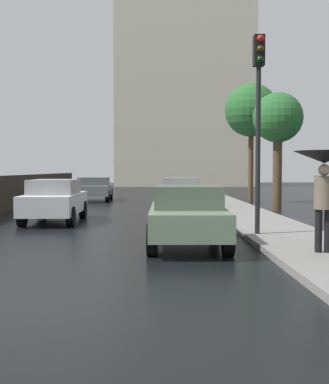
% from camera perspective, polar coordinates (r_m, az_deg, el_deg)
% --- Properties ---
extents(car_green_near_kerb, '(1.81, 4.13, 1.38)m').
position_cam_1_polar(car_green_near_kerb, '(11.17, 2.65, -2.65)').
color(car_green_near_kerb, slate).
rests_on(car_green_near_kerb, ground).
extents(car_grey_far_ahead, '(1.97, 3.91, 1.30)m').
position_cam_1_polar(car_grey_far_ahead, '(27.53, -8.17, 0.43)').
color(car_grey_far_ahead, slate).
rests_on(car_grey_far_ahead, ground).
extents(car_silver_behind_camera, '(1.93, 4.60, 1.39)m').
position_cam_1_polar(car_silver_behind_camera, '(21.40, 1.88, -0.11)').
color(car_silver_behind_camera, '#B2B5BA').
rests_on(car_silver_behind_camera, ground).
extents(car_white_far_lane, '(1.71, 3.96, 1.41)m').
position_cam_1_polar(car_white_far_lane, '(16.59, -12.61, -0.88)').
color(car_white_far_lane, silver).
rests_on(car_white_far_lane, ground).
extents(pedestrian_with_umbrella_near, '(1.17, 1.17, 1.96)m').
position_cam_1_polar(pedestrian_with_umbrella_near, '(9.92, 18.04, 2.43)').
color(pedestrian_with_umbrella_near, black).
rests_on(pedestrian_with_umbrella_near, sidewalk_strip).
extents(traffic_light, '(0.26, 0.39, 4.89)m').
position_cam_1_polar(traffic_light, '(12.51, 10.86, 10.62)').
color(traffic_light, black).
rests_on(traffic_light, sidewalk_strip).
extents(street_tree_near, '(2.68, 2.68, 6.08)m').
position_cam_1_polar(street_tree_near, '(25.51, 10.03, 9.26)').
color(street_tree_near, '#4C3823').
rests_on(street_tree_near, ground).
extents(street_tree_mid, '(2.09, 2.09, 4.95)m').
position_cam_1_polar(street_tree_mid, '(21.21, 13.01, 8.12)').
color(street_tree_mid, '#4C3823').
rests_on(street_tree_mid, ground).
extents(distant_tower, '(14.32, 6.72, 33.68)m').
position_cam_1_polar(distant_tower, '(54.22, 2.32, 18.81)').
color(distant_tower, beige).
rests_on(distant_tower, ground).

